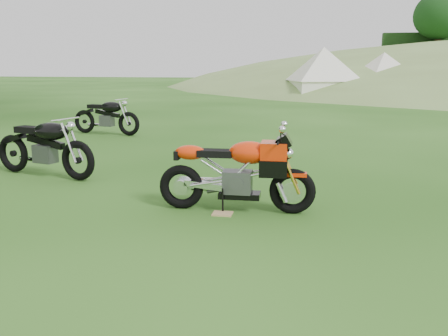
% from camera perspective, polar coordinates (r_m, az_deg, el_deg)
% --- Properties ---
extents(ground, '(120.00, 120.00, 0.00)m').
position_cam_1_polar(ground, '(5.59, -1.99, -6.52)').
color(ground, '#1B450E').
rests_on(ground, ground).
extents(sport_motorcycle, '(1.82, 0.51, 1.09)m').
position_cam_1_polar(sport_motorcycle, '(5.98, 1.39, 0.10)').
color(sport_motorcycle, red).
rests_on(sport_motorcycle, ground).
extents(plywood_board, '(0.24, 0.19, 0.02)m').
position_cam_1_polar(plywood_board, '(5.96, -0.18, -5.24)').
color(plywood_board, tan).
rests_on(plywood_board, ground).
extents(vintage_moto_c, '(1.98, 0.93, 1.01)m').
position_cam_1_polar(vintage_moto_c, '(8.36, -19.93, 2.51)').
color(vintage_moto_c, black).
rests_on(vintage_moto_c, ground).
extents(vintage_moto_d, '(1.90, 0.76, 0.97)m').
position_cam_1_polar(vintage_moto_d, '(12.98, -13.34, 5.88)').
color(vintage_moto_d, black).
rests_on(vintage_moto_d, ground).
extents(tent_left, '(3.79, 3.79, 2.61)m').
position_cam_1_polar(tent_left, '(26.66, 11.26, 10.62)').
color(tent_left, white).
rests_on(tent_left, ground).
extents(tent_mid, '(3.77, 3.77, 2.46)m').
position_cam_1_polar(tent_mid, '(27.96, 17.73, 10.18)').
color(tent_mid, silver).
rests_on(tent_mid, ground).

